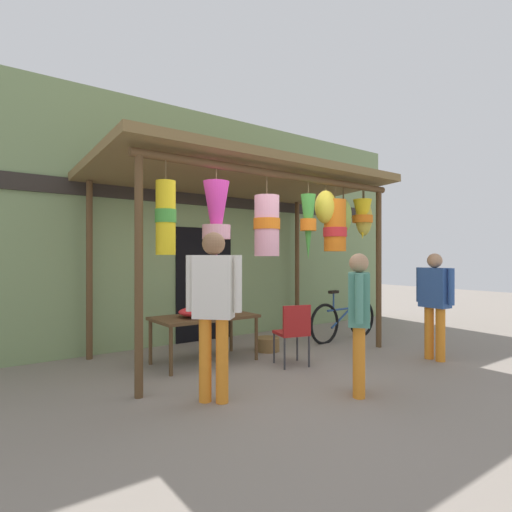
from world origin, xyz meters
name	(u,v)px	position (x,y,z in m)	size (l,w,h in m)	color
ground_plane	(259,370)	(0.00, 0.00, 0.00)	(30.00, 30.00, 0.00)	gray
shop_facade	(182,226)	(0.00, 2.25, 2.03)	(10.64, 0.29, 4.06)	#7A9360
market_stall_canopy	(257,193)	(0.46, 0.66, 2.45)	(4.55, 2.50, 2.84)	brown
display_table	(204,320)	(-0.37, 0.79, 0.59)	(1.43, 0.77, 0.66)	brown
flower_heap_on_table	(208,311)	(-0.36, 0.72, 0.73)	(0.81, 0.57, 0.15)	red
folding_chair	(294,329)	(0.50, -0.12, 0.50)	(0.50, 0.50, 0.84)	#AD1E1E
wicker_basket_by_table	(268,344)	(0.77, 0.80, 0.11)	(0.38, 0.38, 0.21)	brown
parked_bicycle	(344,320)	(2.42, 0.68, 0.35)	(1.75, 0.44, 0.92)	black
vendor_in_orange	(214,301)	(-1.06, -0.65, 1.04)	(0.44, 0.45, 1.75)	orange
customer_foreground	(359,312)	(0.31, -1.39, 0.89)	(0.47, 0.43, 1.53)	orange
shopper_by_bananas	(435,298)	(2.37, -1.07, 0.90)	(0.25, 0.59, 1.54)	orange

